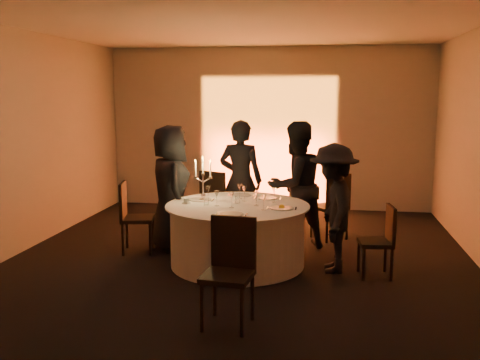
# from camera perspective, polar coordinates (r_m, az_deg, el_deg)

# --- Properties ---
(floor) EXTENTS (7.00, 7.00, 0.00)m
(floor) POSITION_cam_1_polar(r_m,az_deg,el_deg) (6.87, -0.27, -8.94)
(floor) COLOR black
(floor) RESTS_ON ground
(ceiling) EXTENTS (7.00, 7.00, 0.00)m
(ceiling) POSITION_cam_1_polar(r_m,az_deg,el_deg) (6.59, -0.29, 16.70)
(ceiling) COLOR silver
(ceiling) RESTS_ON wall_back
(wall_back) EXTENTS (7.00, 0.00, 7.00)m
(wall_back) POSITION_cam_1_polar(r_m,az_deg,el_deg) (10.02, 3.02, 5.51)
(wall_back) COLOR #ABA59F
(wall_back) RESTS_ON floor
(wall_front) EXTENTS (7.00, 0.00, 7.00)m
(wall_front) POSITION_cam_1_polar(r_m,az_deg,el_deg) (3.20, -10.62, -2.45)
(wall_front) COLOR #ABA59F
(wall_front) RESTS_ON floor
(wall_left) EXTENTS (0.00, 7.00, 7.00)m
(wall_left) POSITION_cam_1_polar(r_m,az_deg,el_deg) (7.65, -23.09, 3.66)
(wall_left) COLOR #ABA59F
(wall_left) RESTS_ON floor
(uplighter_fixture) EXTENTS (0.25, 0.12, 0.10)m
(uplighter_fixture) POSITION_cam_1_polar(r_m,az_deg,el_deg) (9.93, 2.76, -2.98)
(uplighter_fixture) COLOR black
(uplighter_fixture) RESTS_ON floor
(banquet_table) EXTENTS (1.80, 1.80, 0.77)m
(banquet_table) POSITION_cam_1_polar(r_m,az_deg,el_deg) (6.76, -0.27, -5.84)
(banquet_table) COLOR black
(banquet_table) RESTS_ON floor
(chair_left) EXTENTS (0.50, 0.50, 0.96)m
(chair_left) POSITION_cam_1_polar(r_m,az_deg,el_deg) (7.39, -11.49, -3.48)
(chair_left) COLOR black
(chair_left) RESTS_ON floor
(chair_back_left) EXTENTS (0.56, 0.56, 1.00)m
(chair_back_left) POSITION_cam_1_polar(r_m,az_deg,el_deg) (8.07, -2.52, -2.06)
(chair_back_left) COLOR black
(chair_back_left) RESTS_ON floor
(chair_back_right) EXTENTS (0.61, 0.61, 0.99)m
(chair_back_right) POSITION_cam_1_polar(r_m,az_deg,el_deg) (7.96, 9.90, -2.39)
(chair_back_right) COLOR black
(chair_back_right) RESTS_ON floor
(chair_right) EXTENTS (0.42, 0.41, 0.85)m
(chair_right) POSITION_cam_1_polar(r_m,az_deg,el_deg) (6.51, 14.87, -5.93)
(chair_right) COLOR black
(chair_right) RESTS_ON floor
(chair_front) EXTENTS (0.49, 0.49, 1.00)m
(chair_front) POSITION_cam_1_polar(r_m,az_deg,el_deg) (5.03, -1.07, -9.00)
(chair_front) COLOR black
(chair_front) RESTS_ON floor
(guest_left) EXTENTS (0.87, 1.00, 1.72)m
(guest_left) POSITION_cam_1_polar(r_m,az_deg,el_deg) (7.37, -7.40, -0.86)
(guest_left) COLOR black
(guest_left) RESTS_ON floor
(guest_back_left) EXTENTS (0.69, 0.50, 1.77)m
(guest_back_left) POSITION_cam_1_polar(r_m,az_deg,el_deg) (7.83, 0.06, -0.03)
(guest_back_left) COLOR black
(guest_back_left) RESTS_ON floor
(guest_back_right) EXTENTS (1.09, 1.07, 1.78)m
(guest_back_right) POSITION_cam_1_polar(r_m,az_deg,el_deg) (7.37, 5.93, -0.64)
(guest_back_right) COLOR black
(guest_back_right) RESTS_ON floor
(guest_right) EXTENTS (0.64, 1.04, 1.56)m
(guest_right) POSITION_cam_1_polar(r_m,az_deg,el_deg) (6.52, 9.91, -2.98)
(guest_right) COLOR black
(guest_right) RESTS_ON floor
(plate_left) EXTENTS (0.36, 0.29, 0.01)m
(plate_left) POSITION_cam_1_polar(r_m,az_deg,el_deg) (6.98, -4.28, -2.09)
(plate_left) COLOR white
(plate_left) RESTS_ON banquet_table
(plate_back_left) EXTENTS (0.36, 0.26, 0.01)m
(plate_back_left) POSITION_cam_1_polar(r_m,az_deg,el_deg) (7.27, 0.13, -1.61)
(plate_back_left) COLOR white
(plate_back_left) RESTS_ON banquet_table
(plate_back_right) EXTENTS (0.35, 0.25, 0.01)m
(plate_back_right) POSITION_cam_1_polar(r_m,az_deg,el_deg) (7.06, 2.95, -1.94)
(plate_back_right) COLOR white
(plate_back_right) RESTS_ON banquet_table
(plate_right) EXTENTS (0.36, 0.29, 0.08)m
(plate_right) POSITION_cam_1_polar(r_m,az_deg,el_deg) (6.46, 4.47, -2.93)
(plate_right) COLOR white
(plate_right) RESTS_ON banquet_table
(plate_front) EXTENTS (0.36, 0.27, 0.01)m
(plate_front) POSITION_cam_1_polar(r_m,az_deg,el_deg) (6.12, -0.90, -3.67)
(plate_front) COLOR white
(plate_front) RESTS_ON banquet_table
(coffee_cup) EXTENTS (0.11, 0.11, 0.07)m
(coffee_cup) POSITION_cam_1_polar(r_m,az_deg,el_deg) (6.77, -5.74, -2.26)
(coffee_cup) COLOR white
(coffee_cup) RESTS_ON banquet_table
(candelabra) EXTENTS (0.24, 0.12, 0.58)m
(candelabra) POSITION_cam_1_polar(r_m,az_deg,el_deg) (6.92, -3.97, -0.53)
(candelabra) COLOR white
(candelabra) RESTS_ON banquet_table
(wine_glass_a) EXTENTS (0.07, 0.07, 0.19)m
(wine_glass_a) POSITION_cam_1_polar(r_m,az_deg,el_deg) (6.86, 0.49, -1.15)
(wine_glass_a) COLOR silver
(wine_glass_a) RESTS_ON banquet_table
(wine_glass_b) EXTENTS (0.07, 0.07, 0.19)m
(wine_glass_b) POSITION_cam_1_polar(r_m,az_deg,el_deg) (6.92, -3.43, -1.08)
(wine_glass_b) COLOR silver
(wine_glass_b) RESTS_ON banquet_table
(wine_glass_c) EXTENTS (0.07, 0.07, 0.19)m
(wine_glass_c) POSITION_cam_1_polar(r_m,az_deg,el_deg) (6.46, -0.91, -1.79)
(wine_glass_c) COLOR silver
(wine_glass_c) RESTS_ON banquet_table
(wine_glass_d) EXTENTS (0.07, 0.07, 0.19)m
(wine_glass_d) POSITION_cam_1_polar(r_m,az_deg,el_deg) (7.04, -0.02, -0.88)
(wine_glass_d) COLOR silver
(wine_glass_d) RESTS_ON banquet_table
(wine_glass_e) EXTENTS (0.07, 0.07, 0.19)m
(wine_glass_e) POSITION_cam_1_polar(r_m,az_deg,el_deg) (6.80, 3.68, -1.26)
(wine_glass_e) COLOR silver
(wine_glass_e) RESTS_ON banquet_table
(wine_glass_f) EXTENTS (0.07, 0.07, 0.19)m
(wine_glass_f) POSITION_cam_1_polar(r_m,az_deg,el_deg) (6.60, 1.75, -1.57)
(wine_glass_f) COLOR silver
(wine_glass_f) RESTS_ON banquet_table
(wine_glass_g) EXTENTS (0.07, 0.07, 0.19)m
(wine_glass_g) POSITION_cam_1_polar(r_m,az_deg,el_deg) (6.58, -2.50, -1.59)
(wine_glass_g) COLOR silver
(wine_glass_g) RESTS_ON banquet_table
(wine_glass_h) EXTENTS (0.07, 0.07, 0.19)m
(wine_glass_h) POSITION_cam_1_polar(r_m,az_deg,el_deg) (6.34, 2.56, -2.01)
(wine_glass_h) COLOR silver
(wine_glass_h) RESTS_ON banquet_table
(tumbler_a) EXTENTS (0.07, 0.07, 0.09)m
(tumbler_a) POSITION_cam_1_polar(r_m,az_deg,el_deg) (6.75, -0.29, -2.12)
(tumbler_a) COLOR silver
(tumbler_a) RESTS_ON banquet_table
(tumbler_b) EXTENTS (0.07, 0.07, 0.09)m
(tumbler_b) POSITION_cam_1_polar(r_m,az_deg,el_deg) (6.66, -3.61, -2.29)
(tumbler_b) COLOR silver
(tumbler_b) RESTS_ON banquet_table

